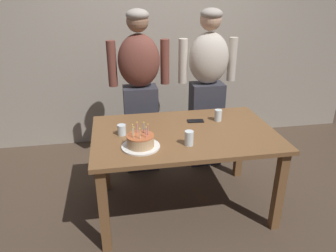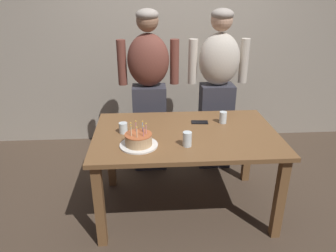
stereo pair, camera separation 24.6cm
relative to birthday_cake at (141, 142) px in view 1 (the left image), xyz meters
The scene contains 10 objects.
ground_plane 0.90m from the birthday_cake, 29.25° to the left, with size 10.00×10.00×0.00m, color #47382B.
back_wall 1.88m from the birthday_cake, 77.82° to the left, with size 5.20×0.10×2.60m, color #9E9384.
dining_table 0.46m from the birthday_cake, 29.25° to the left, with size 1.50×0.96×0.74m.
birthday_cake is the anchor object (origin of this frame).
water_glass_near 0.83m from the birthday_cake, 28.53° to the left, with size 0.06×0.06×0.10m, color silver.
water_glass_far 0.28m from the birthday_cake, 117.79° to the left, with size 0.07×0.07×0.09m, color silver.
water_glass_side 0.36m from the birthday_cake, ahead, with size 0.07×0.07×0.11m, color silver.
cell_phone 0.67m from the birthday_cake, 38.14° to the left, with size 0.14×0.07×0.01m, color black.
person_man_bearded 0.98m from the birthday_cake, 84.61° to the left, with size 0.61×0.27×1.66m.
person_woman_cardigan 1.26m from the birthday_cake, 50.68° to the left, with size 0.61×0.27×1.66m.
Camera 1 is at (-0.55, -2.31, 1.82)m, focal length 33.87 mm.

